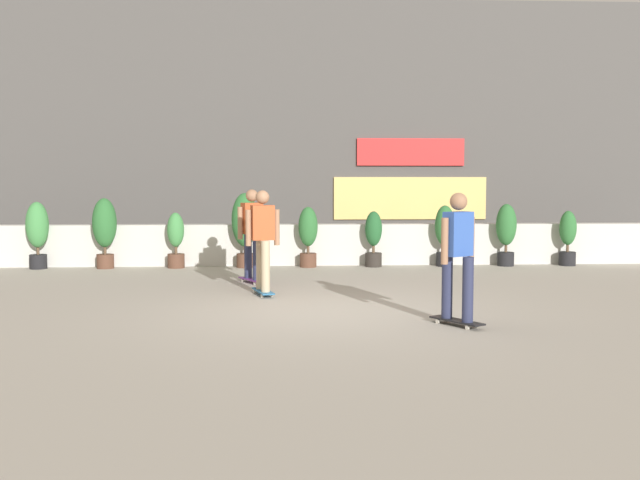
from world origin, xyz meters
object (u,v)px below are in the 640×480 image
Objects in this scene: potted_plant_0 at (37,230)px; skater_mid_plaza at (252,231)px; potted_plant_2 at (176,239)px; potted_plant_8 at (568,237)px; skater_far_left at (263,237)px; potted_plant_3 at (245,224)px; skater_by_wall_right at (458,252)px; potted_plant_6 at (445,232)px; potted_plant_4 at (308,234)px; potted_plant_1 at (105,228)px; potted_plant_7 at (506,231)px; potted_plant_5 at (374,237)px.

skater_mid_plaza is at bearing -28.57° from potted_plant_0.
potted_plant_8 is (8.50, -0.00, 0.02)m from potted_plant_2.
potted_plant_0 reaches higher than potted_plant_2.
skater_far_left reaches higher than potted_plant_0.
skater_by_wall_right is at bearing -65.89° from potted_plant_3.
potted_plant_6 is (8.66, 0.00, -0.07)m from potted_plant_0.
potted_plant_4 is at bearing 77.34° from skater_far_left.
skater_far_left reaches higher than potted_plant_3.
potted_plant_2 is 1.50m from potted_plant_3.
potted_plant_3 is 0.94× the size of skater_far_left.
potted_plant_0 is 2.89m from potted_plant_2.
skater_far_left reaches higher than potted_plant_8.
skater_by_wall_right reaches higher than potted_plant_4.
potted_plant_0 is 11.39m from potted_plant_8.
skater_by_wall_right reaches higher than potted_plant_8.
potted_plant_8 is (11.38, 0.00, -0.17)m from potted_plant_0.
potted_plant_1 is 5.22m from skater_far_left.
potted_plant_6 is at bearing -0.00° from potted_plant_2.
potted_plant_1 is 1.26× the size of potted_plant_2.
potted_plant_8 is 7.82m from skater_by_wall_right.
skater_mid_plaza and skater_by_wall_right have the same top height.
potted_plant_4 is 0.96× the size of potted_plant_7.
potted_plant_5 is 0.91× the size of potted_plant_6.
skater_by_wall_right is (2.99, -6.68, 0.01)m from potted_plant_3.
potted_plant_8 is (5.69, 0.00, -0.08)m from potted_plant_4.
potted_plant_7 is 0.80× the size of skater_far_left.
potted_plant_4 is 1.08× the size of potted_plant_5.
potted_plant_5 is 6.69m from skater_by_wall_right.
potted_plant_6 is at bearing -0.00° from potted_plant_5.
potted_plant_1 is 0.88× the size of skater_mid_plaza.
potted_plant_4 is 4.05m from skater_far_left.
skater_far_left is at bearing -142.84° from potted_plant_7.
potted_plant_7 is 1.13× the size of potted_plant_8.
potted_plant_1 is at bearing 0.00° from potted_plant_0.
potted_plant_5 is at bearing 0.00° from potted_plant_4.
potted_plant_0 is at bearing -180.00° from potted_plant_2.
potted_plant_2 is at bearing 180.00° from potted_plant_3.
potted_plant_4 is (4.30, -0.00, -0.14)m from potted_plant_1.
potted_plant_2 is (2.88, 0.00, -0.19)m from potted_plant_0.
potted_plant_5 is 0.71× the size of skater_mid_plaza.
potted_plant_6 is 6.82m from skater_by_wall_right.
skater_far_left is at bearing -63.93° from potted_plant_2.
potted_plant_5 reaches higher than potted_plant_2.
potted_plant_3 is at bearing 0.00° from potted_plant_1.
skater_far_left is at bearing -83.26° from potted_plant_3.
potted_plant_8 is at bearing 0.00° from potted_plant_3.
potted_plant_1 is 1.12× the size of potted_plant_6.
potted_plant_8 is at bearing 58.80° from skater_by_wall_right.
potted_plant_1 is 0.88× the size of skater_far_left.
potted_plant_3 is (2.95, 0.00, 0.07)m from potted_plant_1.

